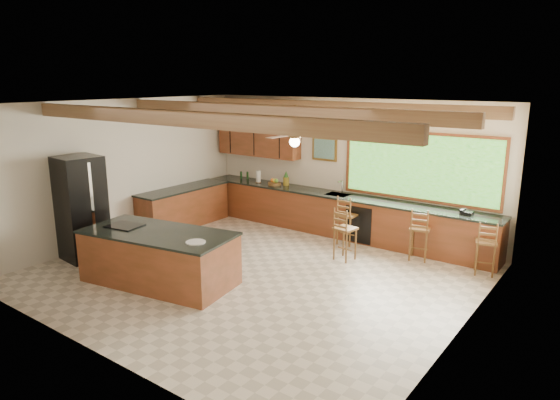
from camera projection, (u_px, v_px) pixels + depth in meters
The scene contains 9 objects.
ground at pixel (255, 274), 8.94m from camera, with size 7.20×7.20×0.00m, color beige.
room_shell at pixel (269, 146), 9.02m from camera, with size 7.27×6.54×3.02m.
counter_run at pixel (297, 212), 11.27m from camera, with size 7.12×3.10×1.27m.
island at pixel (159, 257), 8.48m from camera, with size 2.77×1.65×0.92m.
refrigerator at pixel (81, 208), 9.54m from camera, with size 0.85×0.83×2.00m.
bar_stool_a at pixel (346, 216), 10.37m from camera, with size 0.38×0.38×1.05m.
bar_stool_b at pixel (419, 230), 9.47m from camera, with size 0.44×0.44×1.04m.
bar_stool_c at pixel (344, 230), 9.47m from camera, with size 0.42×0.42×1.03m.
bar_stool_d at pixel (486, 243), 8.77m from camera, with size 0.44×0.44×1.00m.
Camera 1 is at (5.32, -6.48, 3.41)m, focal length 32.00 mm.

